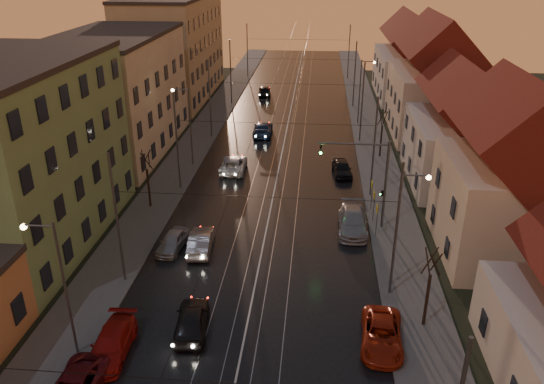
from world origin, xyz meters
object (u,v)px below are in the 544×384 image
(street_lamp_3, at_px, (363,85))
(parked_right_1, at_px, (353,221))
(street_lamp_1, at_px, (403,219))
(parked_right_2, at_px, (342,168))
(driving_car_1, at_px, (201,241))
(parked_right_0, at_px, (382,335))
(street_lamp_0, at_px, (57,277))
(parked_left_3, at_px, (172,241))
(driving_car_3, at_px, (263,129))
(traffic_light_mast, at_px, (373,173))
(driving_car_2, at_px, (234,164))
(street_lamp_2, at_px, (187,119))
(driving_car_0, at_px, (192,320))
(parked_left_2, at_px, (112,344))
(driving_car_4, at_px, (265,91))

(street_lamp_3, relative_size, parked_right_1, 1.48)
(street_lamp_1, distance_m, parked_right_2, 19.32)
(driving_car_1, xyz_separation_m, parked_right_0, (12.03, -9.21, -0.06))
(street_lamp_0, height_order, parked_left_3, street_lamp_0)
(driving_car_3, height_order, parked_right_1, parked_right_1)
(traffic_light_mast, height_order, driving_car_2, traffic_light_mast)
(parked_right_0, distance_m, parked_right_1, 13.24)
(parked_right_0, xyz_separation_m, parked_right_1, (-0.91, 13.21, 0.12))
(parked_right_1, bearing_deg, driving_car_3, 113.46)
(street_lamp_0, distance_m, driving_car_1, 13.00)
(street_lamp_2, distance_m, driving_car_3, 12.89)
(street_lamp_2, height_order, parked_right_1, street_lamp_2)
(driving_car_0, xyz_separation_m, parked_right_1, (9.76, 12.92, 0.04))
(driving_car_2, bearing_deg, parked_right_0, 114.64)
(street_lamp_2, height_order, parked_left_3, street_lamp_2)
(street_lamp_1, xyz_separation_m, traffic_light_mast, (-1.11, 8.00, -0.29))
(street_lamp_1, xyz_separation_m, parked_left_3, (-15.62, 3.32, -4.24))
(driving_car_2, bearing_deg, traffic_light_mast, 137.60)
(driving_car_3, relative_size, parked_left_2, 1.16)
(street_lamp_0, height_order, street_lamp_3, same)
(driving_car_0, bearing_deg, street_lamp_3, -112.73)
(driving_car_4, height_order, parked_left_3, driving_car_4)
(driving_car_4, distance_m, parked_right_0, 56.32)
(street_lamp_3, height_order, parked_left_3, street_lamp_3)
(street_lamp_0, relative_size, driving_car_3, 1.49)
(parked_left_2, height_order, parked_left_3, parked_left_2)
(driving_car_2, distance_m, parked_right_2, 10.65)
(parked_right_1, bearing_deg, driving_car_4, 106.05)
(street_lamp_2, distance_m, driving_car_1, 17.74)
(driving_car_0, xyz_separation_m, driving_car_1, (-1.36, 8.92, -0.02))
(traffic_light_mast, distance_m, parked_right_2, 11.47)
(driving_car_3, xyz_separation_m, parked_right_2, (8.94, -11.76, -0.07))
(parked_right_0, relative_size, parked_right_2, 1.15)
(traffic_light_mast, xyz_separation_m, driving_car_0, (-11.06, -13.53, -3.85))
(driving_car_0, distance_m, parked_right_1, 16.19)
(driving_car_4, xyz_separation_m, parked_right_2, (10.60, -30.58, -0.06))
(parked_right_1, bearing_deg, driving_car_2, 135.52)
(street_lamp_0, bearing_deg, traffic_light_mast, 43.10)
(street_lamp_0, relative_size, driving_car_1, 1.81)
(driving_car_1, xyz_separation_m, driving_car_2, (0.01, 15.38, -0.02))
(parked_left_2, bearing_deg, driving_car_4, 85.23)
(driving_car_0, bearing_deg, street_lamp_0, 15.89)
(driving_car_1, bearing_deg, parked_left_2, 73.02)
(driving_car_4, bearing_deg, parked_right_2, 104.61)
(driving_car_0, xyz_separation_m, driving_car_4, (-1.29, 54.75, 0.02))
(driving_car_2, xyz_separation_m, driving_car_3, (1.71, 11.62, 0.07))
(parked_right_2, bearing_deg, parked_right_0, -93.00)
(street_lamp_3, height_order, driving_car_2, street_lamp_3)
(street_lamp_1, relative_size, driving_car_1, 1.81)
(street_lamp_3, xyz_separation_m, parked_left_3, (-15.62, -32.68, -4.24))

